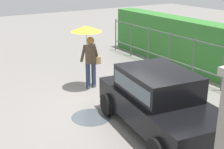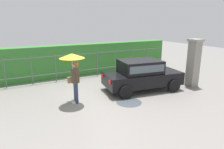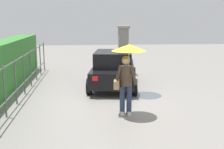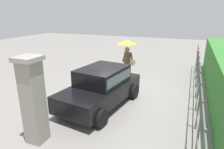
{
  "view_description": "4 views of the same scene",
  "coord_description": "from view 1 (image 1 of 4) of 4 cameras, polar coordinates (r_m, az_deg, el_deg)",
  "views": [
    {
      "loc": [
        6.55,
        -4.82,
        3.78
      ],
      "look_at": [
        -0.38,
        -0.41,
        0.95
      ],
      "focal_mm": 49.63,
      "sensor_mm": 36.0,
      "label": 1
    },
    {
      "loc": [
        -4.33,
        -7.79,
        3.26
      ],
      "look_at": [
        -0.17,
        -0.03,
        0.92
      ],
      "focal_mm": 32.15,
      "sensor_mm": 36.0,
      "label": 2
    },
    {
      "loc": [
        -9.91,
        0.88,
        2.78
      ],
      "look_at": [
        -0.49,
        0.04,
        0.89
      ],
      "focal_mm": 45.35,
      "sensor_mm": 36.0,
      "label": 3
    },
    {
      "loc": [
        7.75,
        2.81,
        3.48
      ],
      "look_at": [
        -0.24,
        -0.4,
        0.74
      ],
      "focal_mm": 31.94,
      "sensor_mm": 36.0,
      "label": 4
    }
  ],
  "objects": [
    {
      "name": "car",
      "position": [
        7.57,
        8.6,
        -4.36
      ],
      "size": [
        3.91,
        2.28,
        1.48
      ],
      "rotation": [
        0.0,
        0.0,
        -0.14
      ],
      "color": "black",
      "rests_on": "ground"
    },
    {
      "name": "pedestrian",
      "position": [
        9.98,
        -4.34,
        5.86
      ],
      "size": [
        0.99,
        0.99,
        2.07
      ],
      "rotation": [
        0.0,
        0.0,
        2.98
      ],
      "color": "#2D3856",
      "rests_on": "ground"
    },
    {
      "name": "fence_section",
      "position": [
        10.83,
        17.27,
        2.31
      ],
      "size": [
        11.36,
        0.05,
        1.5
      ],
      "color": "#59605B",
      "rests_on": "ground"
    },
    {
      "name": "ground_plane",
      "position": [
        8.97,
        3.55,
        -5.96
      ],
      "size": [
        40.0,
        40.0,
        0.0
      ],
      "primitive_type": "plane",
      "color": "gray"
    },
    {
      "name": "puddle_near",
      "position": [
        8.39,
        -3.85,
        -7.82
      ],
      "size": [
        1.07,
        1.07,
        0.0
      ],
      "primitive_type": "cylinder",
      "color": "#4C545B",
      "rests_on": "ground"
    }
  ]
}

